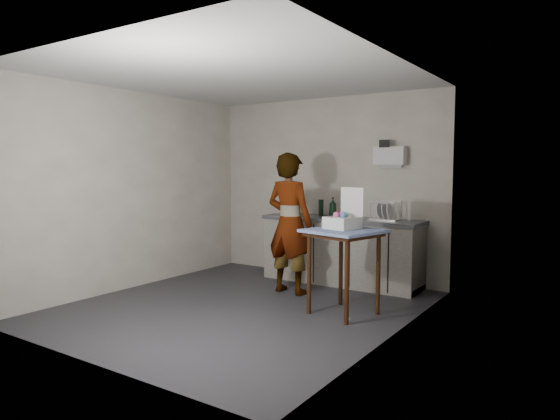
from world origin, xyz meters
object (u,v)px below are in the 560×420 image
Objects in this scene: standing_man at (290,223)px; paper_towel at (293,205)px; soda_can at (344,213)px; soap_bottle at (333,208)px; bakery_box at (343,219)px; kitchen_counter at (341,252)px; dark_bottle at (321,208)px; side_table at (344,240)px; dish_rack at (385,216)px.

standing_man is 0.90m from paper_towel.
soap_bottle is at bearing -115.15° from soda_can.
bakery_box reaches higher than soda_can.
kitchen_counter is 9.52× the size of dark_bottle.
bakery_box reaches higher than side_table.
paper_towel is at bearing 153.61° from bakery_box.
paper_towel is (-0.39, -0.11, 0.03)m from dark_bottle.
bakery_box is at bearing -88.37° from dish_rack.
standing_man is at bearing -106.86° from soap_bottle.
side_table is 2.09× the size of bakery_box.
bakery_box is (1.38, -1.17, -0.03)m from paper_towel.
bakery_box is at bearing -52.22° from dark_bottle.
bakery_box is at bearing -57.40° from soap_bottle.
side_table is 1.45m from soap_bottle.
dark_bottle is 1.62m from bakery_box.
standing_man is 13.66× the size of soda_can.
bakery_box is at bearing 136.50° from side_table.
dish_rack is at bearing 5.34° from paper_towel.
dark_bottle is 0.41m from paper_towel.
dish_rack is (1.35, 0.13, -0.09)m from paper_towel.
kitchen_counter is at bearing -174.93° from dish_rack.
dark_bottle is (-0.26, 0.13, -0.02)m from soap_bottle.
standing_man is 4.94× the size of dish_rack.
dark_bottle is at bearing 141.10° from side_table.
bakery_box is (0.95, -0.40, 0.14)m from standing_man.
dark_bottle is at bearing 152.53° from soap_bottle.
side_table is at bearing 158.15° from standing_man.
dish_rack is (0.95, 0.02, -0.06)m from dark_bottle.
kitchen_counter is 1.26× the size of standing_man.
bakery_box is at bearing -40.27° from paper_towel.
paper_towel reaches higher than dish_rack.
paper_towel is 0.70× the size of bakery_box.
standing_man is 0.96m from soda_can.
side_table is at bearing -57.38° from soap_bottle.
side_table is 3.28× the size of soap_bottle.
dark_bottle is at bearing 15.01° from paper_towel.
side_table is 1.37m from dish_rack.
side_table is 2.98× the size of paper_towel.
standing_man reaches higher than dark_bottle.
bakery_box is at bearing -62.34° from kitchen_counter.
paper_towel is (-0.73, -0.07, 0.63)m from kitchen_counter.
paper_towel reaches higher than kitchen_counter.
standing_man is at bearing -135.71° from dish_rack.
side_table is at bearing -62.07° from kitchen_counter.
dish_rack is at bearing -132.50° from standing_man.
dark_bottle is at bearing -178.78° from dish_rack.
standing_man reaches higher than bakery_box.
dish_rack is (-0.08, 1.36, 0.16)m from side_table.
soap_bottle is 0.79× the size of dish_rack.
paper_towel is at bearing 177.43° from soap_bottle.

